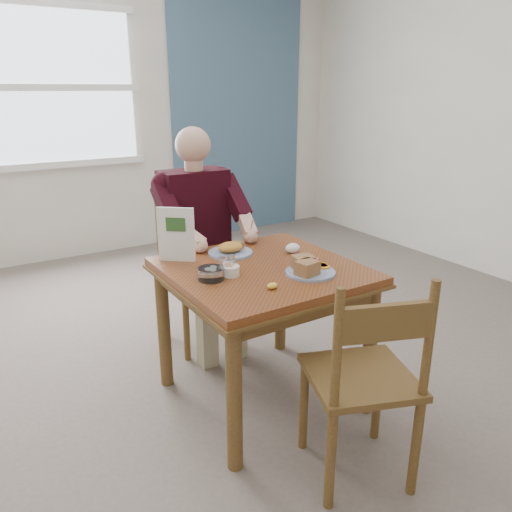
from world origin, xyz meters
TOP-DOWN VIEW (x-y plane):
  - floor at (0.00, 0.00)m, footprint 6.00×6.00m
  - wall_back at (0.00, 3.00)m, footprint 5.50×0.00m
  - accent_panel at (1.60, 2.98)m, footprint 1.60×0.02m
  - lemon_wedge at (-0.12, -0.26)m, footprint 0.06×0.05m
  - napkin at (0.26, 0.10)m, footprint 0.09×0.07m
  - metal_dish at (0.25, 0.01)m, footprint 0.08×0.08m
  - window at (-0.40, 2.97)m, footprint 1.72×0.04m
  - table at (0.00, 0.00)m, footprint 0.92×0.92m
  - chair_far at (0.00, 0.80)m, footprint 0.42×0.42m
  - chair_near at (0.03, -0.72)m, footprint 0.54×0.54m
  - diner at (0.00, 0.71)m, footprint 0.53×0.56m
  - near_plate at (0.13, -0.19)m, footprint 0.26×0.25m
  - far_plate at (-0.03, 0.27)m, footprint 0.29×0.29m
  - caddy at (-0.19, -0.02)m, footprint 0.11×0.11m
  - shakers at (-0.19, 0.02)m, footprint 0.09×0.04m
  - creamer at (-0.30, -0.02)m, footprint 0.13×0.13m
  - menu at (-0.32, 0.31)m, footprint 0.16×0.13m

SIDE VIEW (x-z plane):
  - floor at x=0.00m, z-range 0.00..0.00m
  - chair_far at x=0.00m, z-range 0.00..0.95m
  - chair_near at x=0.03m, z-range 0.00..0.95m
  - table at x=0.00m, z-range 0.26..1.01m
  - metal_dish at x=0.25m, z-range 0.75..0.76m
  - lemon_wedge at x=-0.12m, z-range 0.75..0.78m
  - far_plate at x=-0.03m, z-range 0.74..0.81m
  - caddy at x=-0.19m, z-range 0.74..0.81m
  - napkin at x=0.26m, z-range 0.75..0.80m
  - creamer at x=-0.30m, z-range 0.75..0.81m
  - near_plate at x=0.13m, z-range 0.74..0.82m
  - shakers at x=-0.19m, z-range 0.75..0.83m
  - diner at x=0.00m, z-range 0.12..1.50m
  - menu at x=-0.32m, z-range 0.75..1.03m
  - accent_panel at x=1.60m, z-range 0.00..2.80m
  - wall_back at x=0.00m, z-range -1.35..4.15m
  - window at x=-0.40m, z-range 0.89..2.31m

